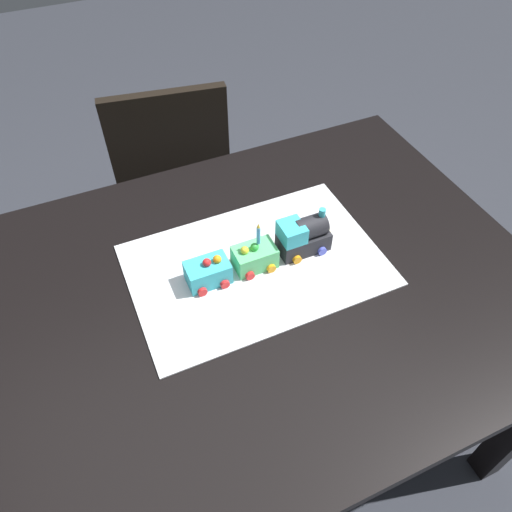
# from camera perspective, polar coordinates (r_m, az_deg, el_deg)

# --- Properties ---
(ground_plane) EXTENTS (8.00, 8.00, 0.00)m
(ground_plane) POSITION_cam_1_polar(r_m,az_deg,el_deg) (1.78, -1.00, -18.86)
(ground_plane) COLOR #2D3038
(dining_table) EXTENTS (1.40, 1.00, 0.74)m
(dining_table) POSITION_cam_1_polar(r_m,az_deg,el_deg) (1.23, -1.39, -7.05)
(dining_table) COLOR black
(dining_table) RESTS_ON ground
(chair) EXTENTS (0.46, 0.46, 0.86)m
(chair) POSITION_cam_1_polar(r_m,az_deg,el_deg) (1.91, -9.72, 9.72)
(chair) COLOR black
(chair) RESTS_ON ground
(cake_board) EXTENTS (0.60, 0.40, 0.00)m
(cake_board) POSITION_cam_1_polar(r_m,az_deg,el_deg) (1.19, 0.00, -1.04)
(cake_board) COLOR silver
(cake_board) RESTS_ON dining_table
(cake_locomotive) EXTENTS (0.14, 0.08, 0.12)m
(cake_locomotive) POSITION_cam_1_polar(r_m,az_deg,el_deg) (1.19, 5.53, 2.38)
(cake_locomotive) COLOR #232328
(cake_locomotive) RESTS_ON cake_board
(cake_car_gondola_mint_green) EXTENTS (0.10, 0.08, 0.07)m
(cake_car_gondola_mint_green) POSITION_cam_1_polar(r_m,az_deg,el_deg) (1.16, -0.18, -0.10)
(cake_car_gondola_mint_green) COLOR #59CC7A
(cake_car_gondola_mint_green) RESTS_ON cake_board
(cake_car_hopper_turquoise) EXTENTS (0.10, 0.08, 0.07)m
(cake_car_hopper_turquoise) POSITION_cam_1_polar(r_m,az_deg,el_deg) (1.14, -5.59, -1.88)
(cake_car_hopper_turquoise) COLOR #38B7C6
(cake_car_hopper_turquoise) RESTS_ON cake_board
(birthday_candle) EXTENTS (0.01, 0.01, 0.06)m
(birthday_candle) POSITION_cam_1_polar(r_m,az_deg,el_deg) (1.11, 0.28, 2.60)
(birthday_candle) COLOR #4CA5E5
(birthday_candle) RESTS_ON cake_car_gondola_mint_green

